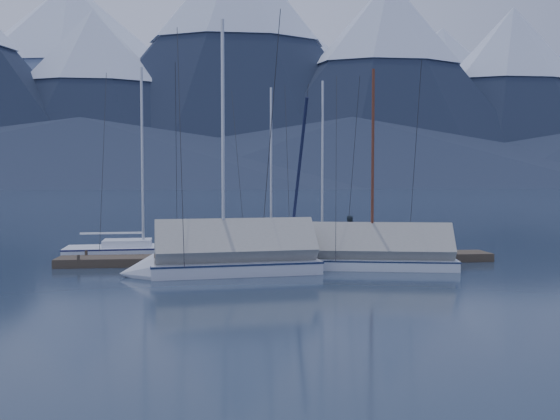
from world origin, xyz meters
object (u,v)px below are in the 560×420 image
object	(u,v)px
sailboat_open_mid	(280,251)
sailboat_covered_far	(220,260)
sailboat_open_right	(332,252)
sailboat_covered_near	(368,257)
sailboat_open_left	(155,252)
person	(351,234)

from	to	relation	value
sailboat_open_mid	sailboat_covered_far	xyz separation A→B (m)	(-2.86, -5.56, 0.35)
sailboat_open_right	sailboat_covered_far	world-z (taller)	sailboat_covered_far
sailboat_covered_near	sailboat_covered_far	xyz separation A→B (m)	(-5.82, -0.83, 0.07)
sailboat_open_right	sailboat_open_left	bearing A→B (deg)	174.07
sailboat_open_mid	person	world-z (taller)	sailboat_open_mid
sailboat_open_mid	person	size ratio (longest dim) A/B	5.27
sailboat_covered_far	sailboat_open_right	bearing A→B (deg)	42.43
sailboat_open_mid	sailboat_covered_far	size ratio (longest dim) A/B	0.83
sailboat_open_right	person	size ratio (longest dim) A/B	5.42
sailboat_open_mid	sailboat_covered_near	distance (m)	5.58
sailboat_open_right	person	distance (m)	2.19
sailboat_covered_far	sailboat_open_mid	bearing A→B (deg)	62.79
sailboat_open_right	sailboat_covered_near	world-z (taller)	sailboat_open_right
sailboat_open_mid	sailboat_open_right	bearing A→B (deg)	-20.70
sailboat_covered_near	person	xyz separation A→B (m)	(-0.26, 1.96, 0.71)
sailboat_covered_far	person	xyz separation A→B (m)	(5.55, 2.80, 0.64)
sailboat_open_left	sailboat_covered_far	distance (m)	6.27
sailboat_open_mid	sailboat_covered_far	bearing A→B (deg)	-117.21
sailboat_open_mid	sailboat_open_right	world-z (taller)	sailboat_open_right
person	sailboat_open_mid	bearing A→B (deg)	45.69
sailboat_open_mid	sailboat_covered_near	xyz separation A→B (m)	(2.96, -4.73, 0.28)
sailboat_open_mid	sailboat_open_right	xyz separation A→B (m)	(2.28, -0.86, 0.00)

